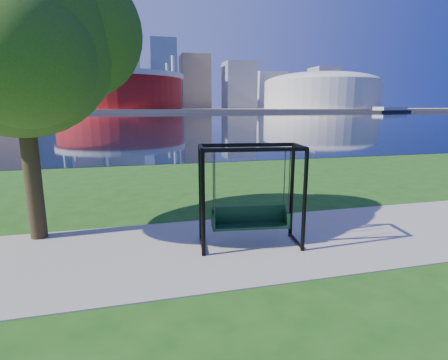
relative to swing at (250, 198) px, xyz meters
name	(u,v)px	position (x,y,z in m)	size (l,w,h in m)	color
ground	(219,239)	(-0.60, 0.57, -1.16)	(900.00, 900.00, 0.00)	#1E5114
path	(224,246)	(-0.60, 0.07, -1.14)	(120.00, 4.00, 0.03)	#9E937F
river	(140,118)	(-0.60, 102.57, -1.15)	(900.00, 180.00, 0.02)	black
far_bank	(136,110)	(-0.60, 306.57, -0.16)	(900.00, 228.00, 2.00)	#937F60
stadium	(119,90)	(-10.60, 235.57, 13.07)	(83.00, 83.00, 32.00)	maroon
arena	(321,90)	(134.40, 235.57, 14.72)	(84.00, 84.00, 26.56)	beige
skyline	(128,69)	(-4.87, 319.97, 34.73)	(392.00, 66.00, 96.50)	gray
swing	(250,198)	(0.00, 0.00, 0.00)	(2.45, 1.30, 2.40)	black
park_tree	(15,36)	(-5.01, 1.82, 3.63)	(5.55, 5.01, 6.89)	#2D2413
barge	(390,110)	(150.17, 178.59, 0.35)	(34.29, 20.18, 3.33)	black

